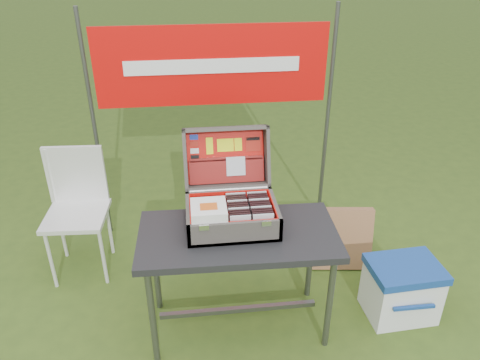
{
  "coord_description": "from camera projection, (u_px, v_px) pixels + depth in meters",
  "views": [
    {
      "loc": [
        -0.19,
        -2.09,
        2.14
      ],
      "look_at": [
        0.07,
        0.1,
        0.94
      ],
      "focal_mm": 35.0,
      "sensor_mm": 36.0,
      "label": 1
    }
  ],
  "objects": [
    {
      "name": "suitcase_latch_right",
      "position": [
        266.0,
        223.0,
        2.39
      ],
      "size": [
        0.05,
        0.01,
        0.03
      ],
      "primitive_type": "cube",
      "color": "silver",
      "rests_on": "suitcase_base_wall_front"
    },
    {
      "name": "chair_leg_fl",
      "position": [
        51.0,
        260.0,
        3.05
      ],
      "size": [
        0.02,
        0.02,
        0.44
      ],
      "primitive_type": "cylinder",
      "color": "silver",
      "rests_on": "ground"
    },
    {
      "name": "cd_left_1",
      "position": [
        240.0,
        224.0,
        2.45
      ],
      "size": [
        0.11,
        0.01,
        0.13
      ],
      "primitive_type": "cube",
      "color": "black",
      "rests_on": "suitcase_liner_floor"
    },
    {
      "name": "table",
      "position": [
        238.0,
        281.0,
        2.69
      ],
      "size": [
        1.1,
        0.57,
        0.68
      ],
      "primitive_type": null,
      "rotation": [
        0.0,
        0.0,
        -0.03
      ],
      "color": "black",
      "rests_on": "ground"
    },
    {
      "name": "table_top",
      "position": [
        238.0,
        236.0,
        2.54
      ],
      "size": [
        1.1,
        0.57,
        0.04
      ],
      "primitive_type": "cube",
      "rotation": [
        0.0,
        0.0,
        -0.03
      ],
      "color": "black",
      "rests_on": "ground"
    },
    {
      "name": "suitcase_base_wall_back",
      "position": [
        229.0,
        200.0,
        2.7
      ],
      "size": [
        0.5,
        0.02,
        0.13
      ],
      "primitive_type": "cube",
      "color": "#635C54",
      "rests_on": "table_top"
    },
    {
      "name": "suitcase_liner_wall_left",
      "position": [
        191.0,
        217.0,
        2.53
      ],
      "size": [
        0.01,
        0.32,
        0.11
      ],
      "primitive_type": "cube",
      "color": "red",
      "rests_on": "suitcase_base_bottom"
    },
    {
      "name": "chair_leg_bl",
      "position": [
        62.0,
        231.0,
        3.34
      ],
      "size": [
        0.02,
        0.02,
        0.44
      ],
      "primitive_type": "cylinder",
      "color": "silver",
      "rests_on": "ground"
    },
    {
      "name": "songbook_2",
      "position": [
        209.0,
        212.0,
        2.45
      ],
      "size": [
        0.19,
        0.19,
        0.0
      ],
      "primitive_type": "cube",
      "color": "white",
      "rests_on": "suitcase_base_wall_front"
    },
    {
      "name": "cd_left_7",
      "position": [
        238.0,
        212.0,
        2.55
      ],
      "size": [
        0.11,
        0.01,
        0.13
      ],
      "primitive_type": "cube",
      "color": "black",
      "rests_on": "suitcase_liner_floor"
    },
    {
      "name": "chair",
      "position": [
        76.0,
        217.0,
        3.11
      ],
      "size": [
        0.42,
        0.45,
        0.87
      ],
      "primitive_type": null,
      "rotation": [
        0.0,
        0.0,
        -0.06
      ],
      "color": "silver",
      "rests_on": "ground"
    },
    {
      "name": "cooler",
      "position": [
        401.0,
        290.0,
        2.86
      ],
      "size": [
        0.44,
        0.34,
        0.37
      ],
      "primitive_type": null,
      "rotation": [
        0.0,
        0.0,
        0.06
      ],
      "color": "white",
      "rests_on": "ground"
    },
    {
      "name": "banner",
      "position": [
        213.0,
        66.0,
        3.2
      ],
      "size": [
        1.6,
        0.02,
        0.55
      ],
      "primitive_type": "cube",
      "color": "#C50907",
      "rests_on": "banner_post_left"
    },
    {
      "name": "lid_sticker_cc_d",
      "position": [
        195.0,
        158.0,
        2.73
      ],
      "size": [
        0.05,
        0.01,
        0.03
      ],
      "primitive_type": "cube",
      "rotation": [
        -1.89,
        0.0,
        0.0
      ],
      "color": "black",
      "rests_on": "suitcase_lid_liner"
    },
    {
      "name": "suitcase_lid_rim_right",
      "position": [
        267.0,
        155.0,
        2.74
      ],
      "size": [
        0.02,
        0.24,
        0.38
      ],
      "primitive_type": "cube",
      "rotation": [
        -1.89,
        0.0,
        0.0
      ],
      "color": "#635C54",
      "rests_on": "suitcase_lid_back"
    },
    {
      "name": "cd_left_10",
      "position": [
        236.0,
        206.0,
        2.6
      ],
      "size": [
        0.11,
        0.01,
        0.13
      ],
      "primitive_type": "cube",
      "color": "black",
      "rests_on": "suitcase_liner_floor"
    },
    {
      "name": "suitcase_lid_liner",
      "position": [
        226.0,
        156.0,
        2.76
      ],
      "size": [
        0.45,
        0.1,
        0.3
      ],
      "primitive_type": "cube",
      "rotation": [
        -1.89,
        0.0,
        0.0
      ],
      "color": "red",
      "rests_on": "suitcase_lid_back"
    },
    {
      "name": "songbook_graphic",
      "position": [
        209.0,
        206.0,
        2.42
      ],
      "size": [
        0.09,
        0.07,
        0.0
      ],
      "primitive_type": "cube",
      "color": "#D85919",
      "rests_on": "songbook_9"
    },
    {
      "name": "lid_sticker_cc_c",
      "position": [
        195.0,
        151.0,
        2.72
      ],
      "size": [
        0.05,
        0.01,
        0.03
      ],
      "primitive_type": "cube",
      "rotation": [
        -1.89,
        0.0,
        0.0
      ],
      "color": "white",
      "rests_on": "suitcase_lid_liner"
    },
    {
      "name": "table_leg_br",
      "position": [
        310.0,
        255.0,
        2.94
      ],
      "size": [
        0.04,
        0.04,
        0.64
      ],
      "primitive_type": "cylinder",
      "color": "#59595B",
      "rests_on": "ground"
    },
    {
      "name": "cd_right_8",
      "position": [
        259.0,
        209.0,
        2.58
      ],
      "size": [
        0.11,
        0.01,
        0.13
      ],
      "primitive_type": "cube",
      "color": "silver",
      "rests_on": "suitcase_liner_floor"
    },
    {
      "name": "songbook_1",
      "position": [
        209.0,
        213.0,
        2.45
      ],
      "size": [
        0.19,
        0.19,
        0.0
      ],
      "primitive_type": "cube",
      "color": "white",
      "rests_on": "suitcase_base_wall_front"
    },
    {
      "name": "suitcase_liner_wall_back",
      "position": [
        229.0,
        200.0,
        2.69
      ],
      "size": [
        0.46,
        0.01,
        0.11
      ],
      "primitive_type": "cube",
      "color": "red",
      "rests_on": "suitcase_base_bottom"
    },
    {
      "name": "cd_left_2",
      "position": [
        240.0,
        222.0,
        2.47
      ],
      "size": [
        0.11,
        0.01,
        0.13
      ],
      "primitive_type": "cube",
      "color": "black",
      "rests_on": "suitcase_liner_floor"
    },
    {
      "name": "banner_post_right",
      "position": [
        327.0,
        121.0,
        3.51
      ],
      "size": [
        0.03,
        0.03,
        1.7
      ],
      "primitive_type": "cylinder",
      "color": "#59595B",
      "rests_on": "ground"
    },
    {
      "name": "songbook_3",
      "position": [
        209.0,
        211.0,
        2.45
      ],
      "size": [
        0.19,
        0.19,
        0.0
      ],
      "primitive_type": "cube",
      "color": "white",
      "rests_on": "suitcase_base_wall_front"
    },
    {
      "name": "ground",
      "position": [
        230.0,
        323.0,
        2.87
      ],
      "size": [
        80.0,
        80.0,
        0.0
      ],
      "primitive_type": "plane",
      "color": "#37501A",
      "rests_on": "ground"
    },
    {
      "name": "cd_right_3",
      "position": [
        261.0,
        218.0,
        2.5
      ],
      "size": [
        0.11,
        0.01,
        0.13
      ],
      "primitive_type": "cube",
      "color": "black",
      "rests_on": "suitcase_liner_floor"
    },
    {
      "name": "banner_post_left",
      "position": [
        95.0,
        132.0,
        3.33
      ],
      "size": [
        0.03,
        0.03,
        1.7
      ],
      "primitive_type": "cylinder",
      "color": "#59595B",
      "rests_on": "ground"
    },
    {
      "name": "cd_left_0",
      "position": [
        240.0,
        226.0,
        2.43
      ],
      "size": [
        0.11,
        0.01,
        0.13
      ],
      "primitive_type": "cube",
      "color": "silver",
      "rests_on": "suitcase_liner_floor"
    },
    {
      "name": "cd_right_2",
      "position": [
        262.0,
        220.0,
        2.48
      ],
      "size": [
        0.11,
        0.01,
        0.13
      ],
      "primitive_type": "cube",
      "color": "black",
      "rests_on": "suitcase_liner_floor"
    },
    {
      "name": "cd_left_3",
      "position": [
        239.0,
        220.0,
        2.49
      ],
      "size": [
        0.11,
        0.01,
        0.13
      ],
      "primitive_type": "cube",
      "color": "black",
      "rests_on": "suitcase_liner_floor"
    },
    {
      "name": "suitcase_base_wall_front",
      "position": [
        235.0,
        234.0,
        2.41
      ],
      "size": [
        0.5,
        0.02,
        0.13
      ],
      "primitive_type": "cube",
      "color": "#635C54",
      "rests_on": "table_top"
    },
    {
      "name": "suitcase_lid_pocket",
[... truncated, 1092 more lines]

